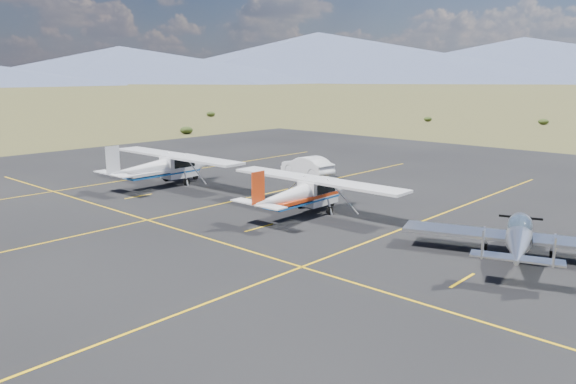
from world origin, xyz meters
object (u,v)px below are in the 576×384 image
aircraft_plain (162,166)px  sedan (307,166)px  aircraft_low_wing (519,237)px  aircraft_cessna (303,192)px

aircraft_plain → sedan: size_ratio=2.69×
aircraft_low_wing → aircraft_cessna: size_ratio=0.85×
aircraft_low_wing → aircraft_cessna: 11.74m
aircraft_cessna → sedan: bearing=38.2°
aircraft_plain → sedan: (9.80, -4.90, -0.62)m
aircraft_cessna → aircraft_plain: bearing=90.5°
aircraft_cessna → aircraft_plain: 12.66m
aircraft_cessna → sedan: size_ratio=2.49×
aircraft_low_wing → aircraft_cessna: (-0.27, 11.74, 0.27)m
aircraft_low_wing → sedan: (9.15, 19.49, -0.26)m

